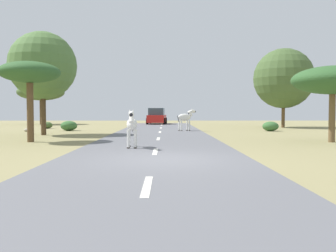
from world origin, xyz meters
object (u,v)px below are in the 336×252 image
at_px(tree_0, 41,92).
at_px(bush_4, 270,126).
at_px(zebra_0, 132,125).
at_px(tree_1, 284,79).
at_px(car_0, 157,117).
at_px(tree_5, 30,73).
at_px(tree_6, 43,66).
at_px(rock_3, 27,130).
at_px(bush_1, 69,126).
at_px(zebra_1, 185,118).
at_px(tree_2, 333,81).
at_px(bush_2, 47,125).

xyz_separation_m(tree_0, bush_4, (21.41, -13.54, -3.15)).
height_order(zebra_0, bush_4, zebra_0).
relative_size(tree_1, bush_4, 5.96).
height_order(car_0, tree_5, tree_5).
relative_size(tree_6, bush_4, 5.38).
relative_size(tree_0, rock_3, 12.24).
height_order(tree_6, bush_1, tree_6).
height_order(zebra_1, tree_0, tree_0).
xyz_separation_m(zebra_1, tree_2, (6.51, -9.21, 1.94)).
relative_size(tree_1, bush_1, 5.68).
relative_size(tree_5, rock_3, 9.37).
relative_size(zebra_0, tree_2, 0.42).
bearing_deg(rock_3, tree_6, -57.17).
relative_size(tree_0, tree_1, 0.72).
height_order(zebra_0, car_0, car_0).
bearing_deg(bush_2, tree_6, -73.52).
xyz_separation_m(tree_2, rock_3, (-17.99, 9.11, -2.83)).
bearing_deg(tree_1, rock_3, -163.32).
distance_m(car_0, tree_1, 14.19).
bearing_deg(tree_6, car_0, 69.41).
bearing_deg(tree_1, tree_5, -138.54).
relative_size(car_0, bush_2, 4.70).
bearing_deg(bush_1, car_0, 63.21).
height_order(zebra_1, tree_2, tree_2).
bearing_deg(rock_3, bush_1, 23.11).
distance_m(tree_1, tree_2, 15.55).
bearing_deg(tree_2, bush_4, 91.21).
bearing_deg(car_0, tree_2, -64.77).
bearing_deg(tree_2, tree_0, 133.11).
relative_size(tree_6, bush_2, 6.71).
relative_size(zebra_0, bush_4, 1.36).
distance_m(zebra_1, bush_4, 6.35).
distance_m(tree_6, rock_3, 6.19).
height_order(zebra_0, tree_6, tree_6).
bearing_deg(bush_4, tree_0, 147.69).
bearing_deg(zebra_0, bush_2, -65.64).
relative_size(tree_1, bush_2, 7.43).
distance_m(zebra_1, tree_2, 11.44).
relative_size(zebra_1, rock_3, 3.89).
bearing_deg(zebra_1, bush_4, 58.95).
distance_m(tree_6, bush_1, 6.36).
distance_m(tree_2, tree_6, 16.43).
xyz_separation_m(bush_2, bush_4, (17.79, -4.13, 0.07)).
relative_size(zebra_0, zebra_1, 1.00).
bearing_deg(bush_4, tree_2, -88.79).
xyz_separation_m(tree_0, tree_6, (6.11, -17.82, 0.77)).
bearing_deg(bush_1, rock_3, -156.89).
xyz_separation_m(zebra_0, rock_3, (-8.70, 12.21, -0.84)).
height_order(bush_1, bush_2, bush_1).
distance_m(zebra_1, tree_5, 12.22).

